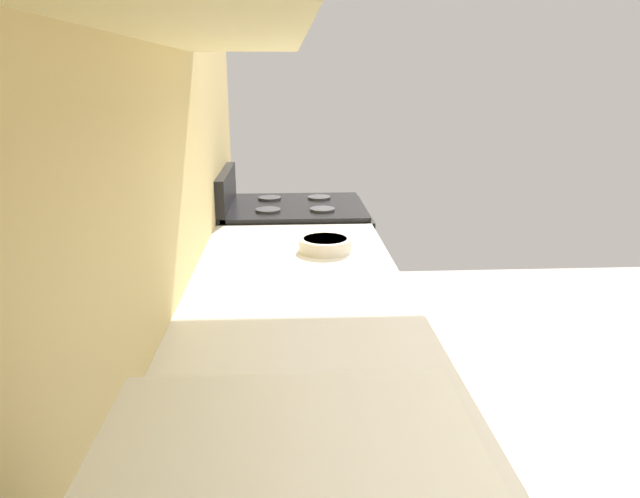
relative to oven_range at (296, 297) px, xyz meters
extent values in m
cube|color=#DCC37C|center=(-1.67, 0.39, 0.87)|extent=(4.31, 0.12, 2.68)
cube|color=#332819|center=(-1.16, -0.30, -0.03)|extent=(0.01, 0.01, 0.81)
cube|color=#332819|center=(-0.73, -0.30, -0.03)|extent=(0.01, 0.01, 0.81)
cube|color=black|center=(0.00, 0.00, -0.02)|extent=(0.59, 0.66, 0.90)
cube|color=black|center=(0.00, -0.34, -0.06)|extent=(0.46, 0.01, 0.50)
cube|color=black|center=(0.00, 0.00, 0.45)|extent=(0.56, 0.63, 0.02)
cube|color=black|center=(0.00, 0.31, 0.53)|extent=(0.56, 0.04, 0.18)
cylinder|color=#38383D|center=(-0.13, -0.12, 0.46)|extent=(0.11, 0.11, 0.01)
cylinder|color=#38383D|center=(0.13, -0.12, 0.46)|extent=(0.11, 0.11, 0.01)
cylinder|color=#38383D|center=(-0.13, 0.12, 0.46)|extent=(0.11, 0.11, 0.01)
cylinder|color=#38383D|center=(0.13, 0.12, 0.46)|extent=(0.11, 0.11, 0.01)
cylinder|color=silver|center=(-0.67, -0.10, 0.46)|extent=(0.19, 0.19, 0.05)
cylinder|color=silver|center=(-0.67, -0.10, 0.47)|extent=(0.15, 0.15, 0.02)
camera|label=1|loc=(-2.61, 0.03, 1.03)|focal=32.43mm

